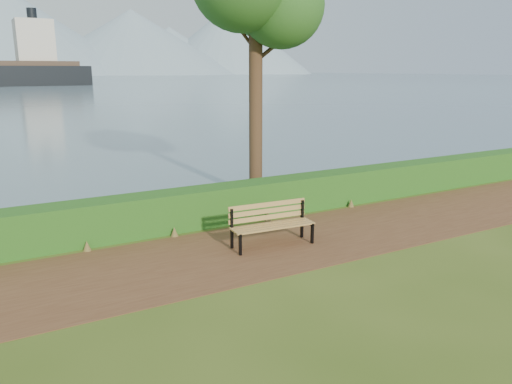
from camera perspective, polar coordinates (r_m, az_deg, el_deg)
ground at (r=11.26m, az=-0.36°, el=-7.17°), size 140.00×140.00×0.00m
path at (r=11.50m, az=-1.08°, el=-6.68°), size 40.00×3.40×0.01m
hedge at (r=13.33m, az=-5.75°, el=-1.62°), size 32.00×0.85×1.00m
bench at (r=11.70m, az=1.70°, el=-3.38°), size 2.03×0.73×1.00m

